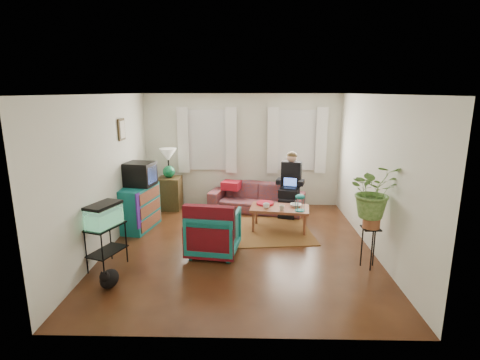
{
  "coord_description": "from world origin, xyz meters",
  "views": [
    {
      "loc": [
        0.15,
        -6.1,
        2.64
      ],
      "look_at": [
        0.0,
        0.4,
        1.1
      ],
      "focal_mm": 28.0,
      "sensor_mm": 36.0,
      "label": 1
    }
  ],
  "objects_px": {
    "aquarium_stand": "(107,247)",
    "coffee_table": "(279,219)",
    "plant_stand": "(369,248)",
    "dresser": "(139,208)",
    "sofa": "(257,193)",
    "side_table": "(170,193)",
    "armchair": "(214,230)"
  },
  "relations": [
    {
      "from": "dresser",
      "to": "coffee_table",
      "type": "height_order",
      "value": "dresser"
    },
    {
      "from": "armchair",
      "to": "plant_stand",
      "type": "height_order",
      "value": "armchair"
    },
    {
      "from": "side_table",
      "to": "dresser",
      "type": "height_order",
      "value": "dresser"
    },
    {
      "from": "sofa",
      "to": "coffee_table",
      "type": "height_order",
      "value": "sofa"
    },
    {
      "from": "coffee_table",
      "to": "plant_stand",
      "type": "distance_m",
      "value": 2.01
    },
    {
      "from": "aquarium_stand",
      "to": "coffee_table",
      "type": "height_order",
      "value": "aquarium_stand"
    },
    {
      "from": "dresser",
      "to": "plant_stand",
      "type": "height_order",
      "value": "dresser"
    },
    {
      "from": "side_table",
      "to": "plant_stand",
      "type": "xyz_separation_m",
      "value": [
        3.65,
        -2.87,
        -0.05
      ]
    },
    {
      "from": "side_table",
      "to": "aquarium_stand",
      "type": "relative_size",
      "value": 1.09
    },
    {
      "from": "plant_stand",
      "to": "aquarium_stand",
      "type": "bearing_deg",
      "value": -178.53
    },
    {
      "from": "side_table",
      "to": "coffee_table",
      "type": "height_order",
      "value": "side_table"
    },
    {
      "from": "coffee_table",
      "to": "sofa",
      "type": "bearing_deg",
      "value": 117.6
    },
    {
      "from": "aquarium_stand",
      "to": "coffee_table",
      "type": "distance_m",
      "value": 3.23
    },
    {
      "from": "dresser",
      "to": "coffee_table",
      "type": "xyz_separation_m",
      "value": [
        2.75,
        -0.02,
        -0.2
      ]
    },
    {
      "from": "sofa",
      "to": "dresser",
      "type": "xyz_separation_m",
      "value": [
        -2.33,
        -1.21,
        0.02
      ]
    },
    {
      "from": "dresser",
      "to": "sofa",
      "type": "bearing_deg",
      "value": 38.37
    },
    {
      "from": "sofa",
      "to": "armchair",
      "type": "xyz_separation_m",
      "value": [
        -0.76,
        -2.33,
        -0.0
      ]
    },
    {
      "from": "sofa",
      "to": "armchair",
      "type": "height_order",
      "value": "sofa"
    },
    {
      "from": "aquarium_stand",
      "to": "coffee_table",
      "type": "xyz_separation_m",
      "value": [
        2.76,
        1.68,
        -0.11
      ]
    },
    {
      "from": "sofa",
      "to": "aquarium_stand",
      "type": "height_order",
      "value": "sofa"
    },
    {
      "from": "coffee_table",
      "to": "dresser",
      "type": "bearing_deg",
      "value": -171.73
    },
    {
      "from": "sofa",
      "to": "aquarium_stand",
      "type": "xyz_separation_m",
      "value": [
        -2.34,
        -2.9,
        -0.07
      ]
    },
    {
      "from": "sofa",
      "to": "side_table",
      "type": "height_order",
      "value": "sofa"
    },
    {
      "from": "sofa",
      "to": "aquarium_stand",
      "type": "bearing_deg",
      "value": -112.97
    },
    {
      "from": "side_table",
      "to": "aquarium_stand",
      "type": "xyz_separation_m",
      "value": [
        -0.35,
        -2.97,
        -0.03
      ]
    },
    {
      "from": "armchair",
      "to": "coffee_table",
      "type": "bearing_deg",
      "value": -128.37
    },
    {
      "from": "plant_stand",
      "to": "dresser",
      "type": "bearing_deg",
      "value": 158.25
    },
    {
      "from": "sofa",
      "to": "dresser",
      "type": "distance_m",
      "value": 2.62
    },
    {
      "from": "dresser",
      "to": "plant_stand",
      "type": "xyz_separation_m",
      "value": [
        3.99,
        -1.59,
        -0.1
      ]
    },
    {
      "from": "dresser",
      "to": "armchair",
      "type": "relative_size",
      "value": 1.16
    },
    {
      "from": "aquarium_stand",
      "to": "coffee_table",
      "type": "relative_size",
      "value": 0.61
    },
    {
      "from": "dresser",
      "to": "armchair",
      "type": "height_order",
      "value": "dresser"
    }
  ]
}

